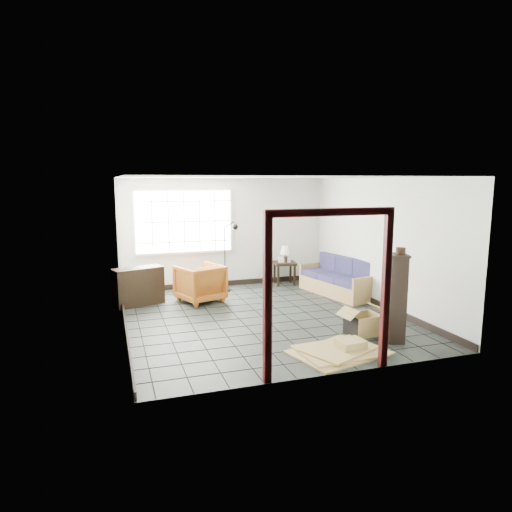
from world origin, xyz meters
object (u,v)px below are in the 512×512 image
object	(u,v)px
futon_sofa	(339,281)
side_table	(285,266)
armchair	(200,281)
tall_shelf	(396,297)

from	to	relation	value
futon_sofa	side_table	world-z (taller)	futon_sofa
armchair	tall_shelf	xyz separation A→B (m)	(2.47, -3.37, 0.28)
futon_sofa	tall_shelf	bearing A→B (deg)	-113.72
futon_sofa	side_table	xyz separation A→B (m)	(-0.80, 1.30, 0.16)
futon_sofa	armchair	distance (m)	3.12
armchair	side_table	distance (m)	2.48
armchair	side_table	world-z (taller)	armchair
armchair	tall_shelf	distance (m)	4.19
futon_sofa	armchair	xyz separation A→B (m)	(-3.10, 0.36, 0.13)
futon_sofa	armchair	world-z (taller)	armchair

